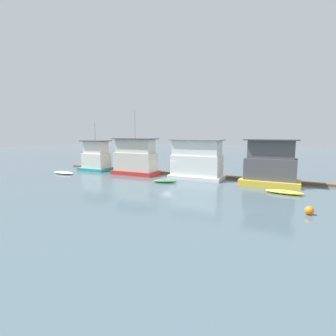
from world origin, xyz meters
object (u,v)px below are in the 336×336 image
dinghy_yellow (284,192)px  mooring_post_centre (116,166)px  houseboat_red (135,158)px  houseboat_teal (96,157)px  houseboat_white (197,160)px  dinghy_green (165,181)px  dinghy_white (64,173)px  buoy_orange (309,210)px  houseboat_yellow (270,166)px

dinghy_yellow → mooring_post_centre: bearing=167.3°
houseboat_red → mooring_post_centre: size_ratio=6.06×
houseboat_teal → houseboat_red: (8.30, -0.74, 0.30)m
houseboat_red → houseboat_white: 9.54m
houseboat_teal → dinghy_green: houseboat_teal is taller
houseboat_teal → dinghy_white: size_ratio=2.01×
houseboat_teal → mooring_post_centre: size_ratio=5.03×
buoy_orange → houseboat_red: bearing=155.3°
houseboat_yellow → houseboat_red: bearing=-178.8°
houseboat_yellow → dinghy_white: (-28.86, -4.99, -2.13)m
dinghy_white → mooring_post_centre: size_ratio=2.51×
mooring_post_centre → dinghy_yellow: bearing=-12.7°
houseboat_yellow → buoy_orange: (3.95, -10.87, -1.99)m
houseboat_white → mooring_post_centre: size_ratio=4.68×
houseboat_red → dinghy_yellow: houseboat_red is taller
dinghy_white → houseboat_white: bearing=14.7°
mooring_post_centre → dinghy_white: bearing=-125.1°
houseboat_white → houseboat_yellow: size_ratio=1.07×
houseboat_teal → buoy_orange: (31.10, -11.22, -1.82)m
dinghy_green → buoy_orange: (15.79, -6.60, 0.13)m
dinghy_white → mooring_post_centre: (4.72, 6.71, 0.58)m
dinghy_white → houseboat_red: bearing=24.6°
houseboat_yellow → dinghy_green: (-11.85, -4.27, -2.12)m
houseboat_white → mooring_post_centre: 15.00m
mooring_post_centre → houseboat_red: bearing=-21.8°
dinghy_white → houseboat_yellow: bearing=9.8°
houseboat_white → dinghy_white: 20.33m
houseboat_teal → houseboat_white: (17.83, -0.23, 0.35)m
houseboat_white → dinghy_yellow: 12.19m
houseboat_yellow → dinghy_yellow: size_ratio=1.77×
dinghy_white → buoy_orange: 33.33m
buoy_orange → dinghy_green: bearing=157.3°
houseboat_yellow → dinghy_yellow: houseboat_yellow is taller
houseboat_white → dinghy_green: (-2.53, -4.39, -2.29)m
houseboat_teal → mooring_post_centre: bearing=24.5°
houseboat_white → mooring_post_centre: (-14.82, 1.60, -1.73)m
houseboat_red → houseboat_yellow: (18.85, 0.40, -0.13)m
houseboat_teal → houseboat_white: 17.83m
houseboat_teal → houseboat_white: bearing=-0.7°
dinghy_white → dinghy_yellow: (30.72, 0.84, -0.01)m
mooring_post_centre → buoy_orange: size_ratio=2.33×
houseboat_white → dinghy_white: (-19.54, -5.11, -2.31)m
dinghy_white → mooring_post_centre: bearing=54.9°
dinghy_green → mooring_post_centre: (-12.29, 5.99, 0.57)m
houseboat_yellow → mooring_post_centre: bearing=175.9°
houseboat_yellow → dinghy_yellow: 5.02m
houseboat_white → dinghy_yellow: size_ratio=1.89×
dinghy_green → mooring_post_centre: bearing=154.0°
houseboat_yellow → houseboat_teal: bearing=179.3°
houseboat_white → buoy_orange: bearing=-39.6°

